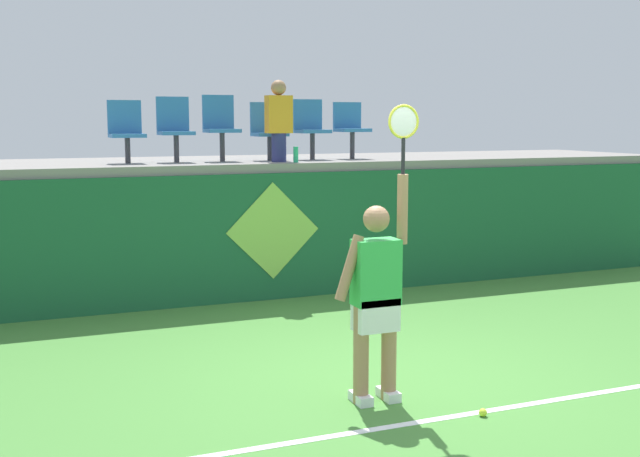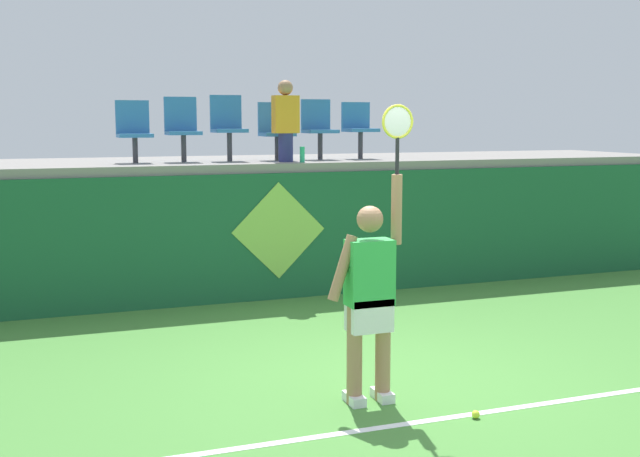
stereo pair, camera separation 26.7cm
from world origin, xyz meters
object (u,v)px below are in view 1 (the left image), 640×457
at_px(water_bottle, 296,155).
at_px(stadium_chair_4, 310,126).
at_px(tennis_player, 376,293).
at_px(stadium_chair_1, 175,126).
at_px(stadium_chair_0, 126,129).
at_px(stadium_chair_3, 268,129).
at_px(stadium_chair_2, 220,124).
at_px(tennis_ball, 483,412).
at_px(spectator_0, 279,119).
at_px(stadium_chair_5, 350,126).

relative_size(water_bottle, stadium_chair_4, 0.25).
height_order(tennis_player, stadium_chair_1, stadium_chair_1).
relative_size(stadium_chair_0, stadium_chair_3, 1.01).
bearing_deg(tennis_player, stadium_chair_4, 74.66).
height_order(tennis_player, stadium_chair_2, stadium_chair_2).
relative_size(stadium_chair_1, stadium_chair_2, 0.97).
height_order(tennis_ball, stadium_chair_0, stadium_chair_0).
bearing_deg(stadium_chair_3, spectator_0, -90.00).
relative_size(stadium_chair_0, spectator_0, 0.75).
distance_m(water_bottle, stadium_chair_0, 2.25).
distance_m(stadium_chair_5, spectator_0, 1.35).
relative_size(tennis_ball, stadium_chair_5, 0.08).
relative_size(tennis_player, stadium_chair_3, 3.05).
bearing_deg(tennis_player, stadium_chair_1, 97.23).
bearing_deg(spectator_0, stadium_chair_3, 90.00).
height_order(stadium_chair_0, stadium_chair_4, stadium_chair_4).
xyz_separation_m(water_bottle, stadium_chair_0, (-2.12, 0.70, 0.34)).
bearing_deg(tennis_ball, water_bottle, 87.46).
bearing_deg(stadium_chair_3, stadium_chair_4, -0.01).
xyz_separation_m(tennis_ball, stadium_chair_3, (0.06, 5.53, 2.20)).
bearing_deg(stadium_chair_4, spectator_0, -144.16).
bearing_deg(spectator_0, stadium_chair_1, 160.45).
relative_size(stadium_chair_1, stadium_chair_5, 1.07).
relative_size(tennis_ball, stadium_chair_2, 0.07).
height_order(tennis_ball, stadium_chair_5, stadium_chair_5).
relative_size(tennis_ball, stadium_chair_3, 0.08).
xyz_separation_m(tennis_player, tennis_ball, (0.64, -0.65, -0.90)).
bearing_deg(stadium_chair_5, water_bottle, -148.16).
xyz_separation_m(stadium_chair_4, spectator_0, (-0.64, -0.46, 0.10)).
distance_m(stadium_chair_2, stadium_chair_3, 0.69).
xyz_separation_m(stadium_chair_2, stadium_chair_4, (1.33, -0.00, -0.03)).
bearing_deg(tennis_player, stadium_chair_5, 68.05).
xyz_separation_m(stadium_chair_2, stadium_chair_5, (1.95, -0.01, -0.03)).
xyz_separation_m(stadium_chair_2, stadium_chair_3, (0.68, -0.00, -0.06)).
distance_m(tennis_player, water_bottle, 4.38).
bearing_deg(stadium_chair_4, stadium_chair_0, 179.97).
xyz_separation_m(tennis_player, stadium_chair_5, (1.97, 4.88, 1.33)).
bearing_deg(stadium_chair_5, stadium_chair_3, 179.73).
bearing_deg(stadium_chair_0, stadium_chair_2, 0.06).
height_order(stadium_chair_4, stadium_chair_5, stadium_chair_4).
relative_size(stadium_chair_2, spectator_0, 0.83).
distance_m(tennis_player, stadium_chair_0, 5.21).
xyz_separation_m(tennis_ball, stadium_chair_2, (-0.63, 5.53, 2.26)).
height_order(water_bottle, stadium_chair_5, stadium_chair_5).
bearing_deg(stadium_chair_1, stadium_chair_2, -0.04).
xyz_separation_m(stadium_chair_1, stadium_chair_5, (2.59, -0.01, -0.01)).
xyz_separation_m(water_bottle, stadium_chair_1, (-1.47, 0.70, 0.37)).
distance_m(tennis_player, spectator_0, 4.70).
height_order(water_bottle, stadium_chair_4, stadium_chair_4).
height_order(stadium_chair_0, stadium_chair_2, stadium_chair_2).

